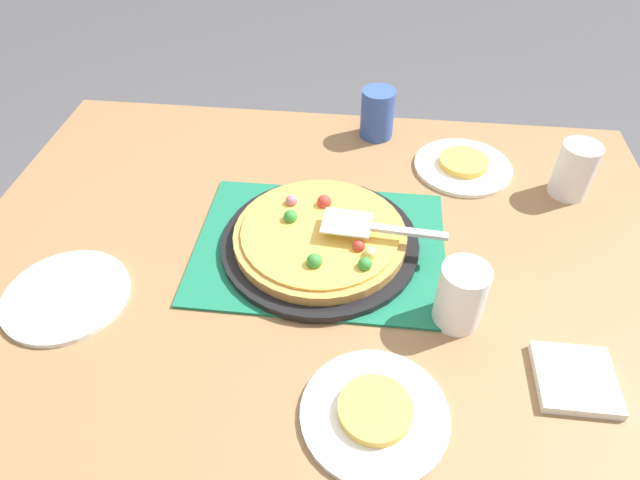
{
  "coord_description": "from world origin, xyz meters",
  "views": [
    {
      "loc": [
        0.08,
        -0.76,
        1.49
      ],
      "look_at": [
        0.0,
        0.0,
        0.77
      ],
      "focal_mm": 30.69,
      "sensor_mm": 36.0,
      "label": 1
    }
  ],
  "objects_px": {
    "cup_corner": "(377,114)",
    "served_slice_right": "(375,410)",
    "pizza": "(320,235)",
    "plate_near_left": "(463,167)",
    "cup_near": "(461,296)",
    "pizza_server": "(372,227)",
    "napkin_stack": "(575,379)",
    "cup_far": "(575,170)",
    "plate_far_right": "(375,414)",
    "pizza_pan": "(320,243)",
    "plate_side": "(66,296)",
    "served_slice_left": "(464,162)"
  },
  "relations": [
    {
      "from": "cup_corner",
      "to": "served_slice_right",
      "type": "bearing_deg",
      "value": -88.01
    },
    {
      "from": "pizza",
      "to": "plate_near_left",
      "type": "relative_size",
      "value": 1.5
    },
    {
      "from": "cup_near",
      "to": "pizza_server",
      "type": "height_order",
      "value": "cup_near"
    },
    {
      "from": "cup_corner",
      "to": "napkin_stack",
      "type": "height_order",
      "value": "cup_corner"
    },
    {
      "from": "cup_far",
      "to": "cup_corner",
      "type": "bearing_deg",
      "value": 156.49
    },
    {
      "from": "pizza",
      "to": "plate_far_right",
      "type": "relative_size",
      "value": 1.5
    },
    {
      "from": "pizza_pan",
      "to": "pizza",
      "type": "bearing_deg",
      "value": -36.19
    },
    {
      "from": "pizza_server",
      "to": "napkin_stack",
      "type": "height_order",
      "value": "pizza_server"
    },
    {
      "from": "plate_near_left",
      "to": "plate_side",
      "type": "height_order",
      "value": "same"
    },
    {
      "from": "plate_near_left",
      "to": "served_slice_left",
      "type": "bearing_deg",
      "value": 0.0
    },
    {
      "from": "pizza",
      "to": "served_slice_right",
      "type": "xyz_separation_m",
      "value": [
        0.12,
        -0.34,
        -0.02
      ]
    },
    {
      "from": "plate_side",
      "to": "served_slice_left",
      "type": "height_order",
      "value": "served_slice_left"
    },
    {
      "from": "plate_side",
      "to": "pizza_server",
      "type": "distance_m",
      "value": 0.56
    },
    {
      "from": "cup_far",
      "to": "napkin_stack",
      "type": "distance_m",
      "value": 0.49
    },
    {
      "from": "pizza",
      "to": "plate_far_right",
      "type": "height_order",
      "value": "pizza"
    },
    {
      "from": "pizza_pan",
      "to": "cup_near",
      "type": "relative_size",
      "value": 3.17
    },
    {
      "from": "pizza_pan",
      "to": "served_slice_left",
      "type": "bearing_deg",
      "value": 44.81
    },
    {
      "from": "pizza_pan",
      "to": "pizza",
      "type": "xyz_separation_m",
      "value": [
        0.0,
        -0.0,
        0.02
      ]
    },
    {
      "from": "served_slice_left",
      "to": "pizza_server",
      "type": "bearing_deg",
      "value": -123.35
    },
    {
      "from": "pizza",
      "to": "served_slice_left",
      "type": "relative_size",
      "value": 3.0
    },
    {
      "from": "napkin_stack",
      "to": "cup_near",
      "type": "bearing_deg",
      "value": 149.11
    },
    {
      "from": "plate_near_left",
      "to": "napkin_stack",
      "type": "distance_m",
      "value": 0.56
    },
    {
      "from": "served_slice_left",
      "to": "cup_far",
      "type": "distance_m",
      "value": 0.23
    },
    {
      "from": "pizza",
      "to": "napkin_stack",
      "type": "xyz_separation_m",
      "value": [
        0.42,
        -0.25,
        -0.03
      ]
    },
    {
      "from": "cup_far",
      "to": "pizza_server",
      "type": "relative_size",
      "value": 0.52
    },
    {
      "from": "plate_far_right",
      "to": "plate_near_left",
      "type": "bearing_deg",
      "value": 74.54
    },
    {
      "from": "served_slice_left",
      "to": "cup_near",
      "type": "bearing_deg",
      "value": -96.03
    },
    {
      "from": "plate_near_left",
      "to": "cup_near",
      "type": "distance_m",
      "value": 0.45
    },
    {
      "from": "plate_far_right",
      "to": "plate_side",
      "type": "relative_size",
      "value": 1.0
    },
    {
      "from": "plate_side",
      "to": "cup_far",
      "type": "bearing_deg",
      "value": 23.27
    },
    {
      "from": "pizza",
      "to": "plate_side",
      "type": "bearing_deg",
      "value": -157.88
    },
    {
      "from": "plate_far_right",
      "to": "napkin_stack",
      "type": "distance_m",
      "value": 0.32
    },
    {
      "from": "cup_corner",
      "to": "pizza_server",
      "type": "bearing_deg",
      "value": -89.36
    },
    {
      "from": "pizza_pan",
      "to": "pizza",
      "type": "distance_m",
      "value": 0.02
    },
    {
      "from": "plate_far_right",
      "to": "cup_near",
      "type": "xyz_separation_m",
      "value": [
        0.13,
        0.2,
        0.06
      ]
    },
    {
      "from": "plate_far_right",
      "to": "served_slice_right",
      "type": "relative_size",
      "value": 2.0
    },
    {
      "from": "plate_far_right",
      "to": "plate_side",
      "type": "height_order",
      "value": "same"
    },
    {
      "from": "served_slice_left",
      "to": "napkin_stack",
      "type": "distance_m",
      "value": 0.56
    },
    {
      "from": "cup_near",
      "to": "cup_far",
      "type": "bearing_deg",
      "value": 55.13
    },
    {
      "from": "cup_corner",
      "to": "pizza",
      "type": "bearing_deg",
      "value": -102.58
    },
    {
      "from": "cup_corner",
      "to": "napkin_stack",
      "type": "xyz_separation_m",
      "value": [
        0.33,
        -0.67,
        -0.05
      ]
    },
    {
      "from": "pizza",
      "to": "plate_side",
      "type": "xyz_separation_m",
      "value": [
        -0.43,
        -0.18,
        -0.03
      ]
    },
    {
      "from": "pizza_pan",
      "to": "cup_far",
      "type": "height_order",
      "value": "cup_far"
    },
    {
      "from": "plate_side",
      "to": "cup_far",
      "type": "distance_m",
      "value": 1.03
    },
    {
      "from": "plate_side",
      "to": "served_slice_right",
      "type": "height_order",
      "value": "served_slice_right"
    },
    {
      "from": "served_slice_left",
      "to": "pizza_pan",
      "type": "bearing_deg",
      "value": -135.19
    },
    {
      "from": "pizza",
      "to": "plate_far_right",
      "type": "bearing_deg",
      "value": -71.02
    },
    {
      "from": "served_slice_right",
      "to": "napkin_stack",
      "type": "distance_m",
      "value": 0.32
    },
    {
      "from": "pizza_pan",
      "to": "served_slice_left",
      "type": "distance_m",
      "value": 0.42
    },
    {
      "from": "served_slice_right",
      "to": "pizza_server",
      "type": "relative_size",
      "value": 0.47
    }
  ]
}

